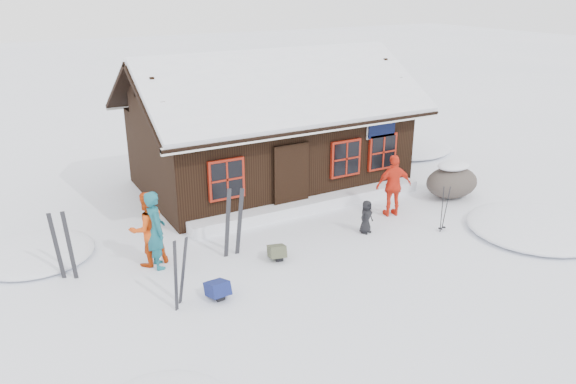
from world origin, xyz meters
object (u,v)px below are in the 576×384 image
object	(u,v)px
skier_crouched	(366,217)
ski_pair_left	(179,274)
skier_orange_left	(148,229)
skier_orange_right	(394,186)
backpack_olive	(277,254)
boulder	(452,181)
backpack_blue	(218,291)
ski_poles	(444,210)
skier_teal	(155,230)

from	to	relation	value
skier_crouched	ski_pair_left	xyz separation A→B (m)	(-5.52, -1.00, 0.25)
skier_orange_left	skier_orange_right	world-z (taller)	skier_orange_left
skier_orange_left	backpack_olive	world-z (taller)	skier_orange_left
skier_orange_right	boulder	xyz separation A→B (m)	(2.56, 0.26, -0.39)
skier_orange_right	backpack_olive	world-z (taller)	skier_orange_right
skier_orange_left	backpack_blue	distance (m)	2.49
skier_orange_right	backpack_olive	distance (m)	4.36
skier_orange_left	boulder	bearing A→B (deg)	170.41
skier_orange_right	skier_crouched	bearing A→B (deg)	37.95
ski_poles	backpack_olive	distance (m)	4.79
skier_crouched	boulder	size ratio (longest dim) A/B	0.53
boulder	skier_orange_right	bearing A→B (deg)	-174.26
ski_pair_left	skier_orange_right	bearing A→B (deg)	-20.84
backpack_blue	backpack_olive	xyz separation A→B (m)	(1.95, 0.95, -0.01)
skier_orange_right	backpack_blue	bearing A→B (deg)	30.15
ski_pair_left	backpack_olive	xyz separation A→B (m)	(2.71, 0.80, -0.57)
backpack_blue	skier_orange_left	bearing A→B (deg)	107.08
backpack_olive	boulder	bearing A→B (deg)	24.17
skier_teal	ski_pair_left	bearing A→B (deg)	178.77
boulder	backpack_olive	xyz separation A→B (m)	(-6.77, -1.06, -0.38)
backpack_blue	backpack_olive	world-z (taller)	backpack_blue
skier_orange_left	ski_poles	xyz separation A→B (m)	(7.47, -1.99, -0.30)
skier_orange_right	ski_poles	distance (m)	1.63
boulder	ski_poles	distance (m)	2.73
boulder	skier_crouched	bearing A→B (deg)	-167.60
skier_teal	backpack_olive	distance (m)	2.95
skier_teal	boulder	distance (m)	9.41
skier_orange_right	ski_pair_left	world-z (taller)	skier_orange_right
skier_crouched	skier_teal	bearing A→B (deg)	155.13
skier_orange_left	skier_crouched	distance (m)	5.70
boulder	ski_poles	xyz separation A→B (m)	(-2.06, -1.78, 0.10)
skier_crouched	ski_pair_left	bearing A→B (deg)	174.35
skier_crouched	backpack_blue	size ratio (longest dim) A/B	1.69
skier_orange_left	skier_crouched	bearing A→B (deg)	160.71
skier_teal	backpack_olive	bearing A→B (deg)	-110.74
boulder	backpack_blue	xyz separation A→B (m)	(-8.72, -2.01, -0.37)
skier_crouched	backpack_olive	distance (m)	2.84
ski_poles	backpack_blue	size ratio (longest dim) A/B	2.40
boulder	ski_pair_left	bearing A→B (deg)	-168.87
skier_teal	backpack_olive	size ratio (longest dim) A/B	3.66
skier_orange_right	ski_poles	xyz separation A→B (m)	(0.50, -1.53, -0.29)
ski_pair_left	skier_orange_left	bearing A→B (deg)	57.46
skier_crouched	backpack_olive	world-z (taller)	skier_crouched
skier_teal	boulder	xyz separation A→B (m)	(9.40, 0.01, -0.44)
skier_crouched	backpack_olive	bearing A→B (deg)	168.05
skier_crouched	ski_pair_left	world-z (taller)	ski_pair_left
skier_crouched	backpack_blue	world-z (taller)	skier_crouched
skier_orange_left	skier_orange_right	size ratio (longest dim) A/B	1.02
boulder	backpack_olive	world-z (taller)	boulder
skier_orange_left	ski_poles	distance (m)	7.73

